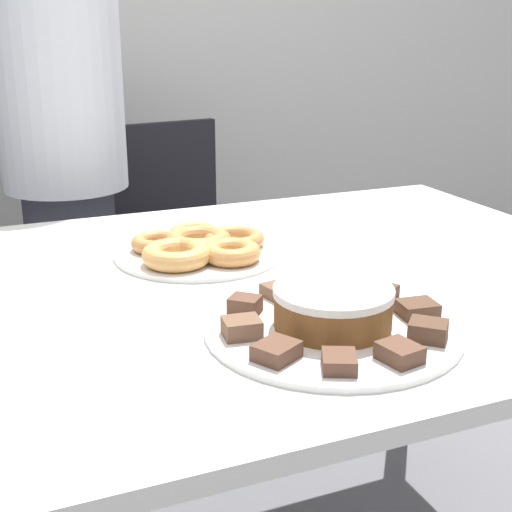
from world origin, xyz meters
name	(u,v)px	position (x,y,z in m)	size (l,w,h in m)	color
table	(238,318)	(0.00, 0.00, 0.67)	(1.57, 1.08, 0.75)	silver
person_standing	(66,171)	(-0.17, 0.90, 0.80)	(0.35, 0.35, 1.53)	#383842
office_chair_right	(182,269)	(0.19, 1.00, 0.42)	(0.50, 0.50, 0.89)	black
plate_cake	(332,329)	(0.05, -0.27, 0.76)	(0.39, 0.39, 0.01)	white
plate_donuts	(199,253)	(-0.02, 0.16, 0.76)	(0.34, 0.34, 0.01)	white
frosted_cake	(333,307)	(0.05, -0.27, 0.79)	(0.18, 0.18, 0.06)	brown
lamington_0	(339,362)	(-0.01, -0.40, 0.77)	(0.06, 0.07, 0.02)	brown
lamington_1	(400,353)	(0.08, -0.42, 0.77)	(0.06, 0.06, 0.02)	brown
lamington_2	(428,331)	(0.15, -0.37, 0.78)	(0.07, 0.07, 0.03)	#513828
lamington_3	(417,309)	(0.19, -0.29, 0.77)	(0.06, 0.06, 0.02)	#513828
lamington_4	(379,292)	(0.17, -0.20, 0.77)	(0.07, 0.07, 0.02)	#513828
lamington_5	(327,286)	(0.11, -0.14, 0.77)	(0.07, 0.07, 0.02)	#513828
lamington_6	(278,291)	(0.02, -0.13, 0.77)	(0.05, 0.06, 0.02)	brown
lamington_7	(245,305)	(-0.06, -0.18, 0.78)	(0.06, 0.06, 0.03)	brown
lamington_8	(242,328)	(-0.09, -0.26, 0.78)	(0.06, 0.05, 0.03)	brown
lamington_9	(276,351)	(-0.08, -0.34, 0.77)	(0.08, 0.07, 0.02)	brown
donut_0	(198,241)	(-0.02, 0.16, 0.78)	(0.13, 0.13, 0.04)	#C68447
donut_1	(157,243)	(-0.10, 0.20, 0.78)	(0.11, 0.11, 0.03)	#C68447
donut_2	(177,255)	(-0.09, 0.10, 0.78)	(0.13, 0.13, 0.04)	tan
donut_3	(232,252)	(0.02, 0.07, 0.78)	(0.11, 0.11, 0.04)	#D18E4C
donut_4	(234,239)	(0.06, 0.16, 0.78)	(0.12, 0.12, 0.03)	#C68447
donut_5	(194,232)	(-0.01, 0.24, 0.78)	(0.10, 0.10, 0.03)	tan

